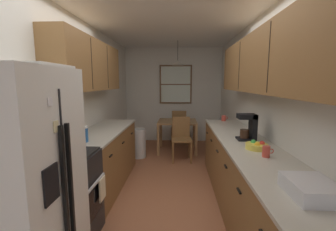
{
  "coord_description": "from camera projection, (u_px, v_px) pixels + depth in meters",
  "views": [
    {
      "loc": [
        0.17,
        -2.62,
        1.62
      ],
      "look_at": [
        -0.03,
        1.34,
        1.04
      ],
      "focal_mm": 24.21,
      "sensor_mm": 36.0,
      "label": 1
    }
  ],
  "objects": [
    {
      "name": "pendant_light",
      "position": [
        178.0,
        63.0,
        5.12
      ],
      "size": [
        0.3,
        0.3,
        0.54
      ],
      "color": "black"
    },
    {
      "name": "counter_right",
      "position": [
        246.0,
        178.0,
        2.8
      ],
      "size": [
        0.64,
        3.43,
        0.9
      ],
      "color": "brown",
      "rests_on": "ground"
    },
    {
      "name": "back_window",
      "position": [
        176.0,
        84.0,
        6.13
      ],
      "size": [
        0.87,
        0.05,
        1.04
      ],
      "color": "brown"
    },
    {
      "name": "stove_range",
      "position": [
        62.0,
        198.0,
        2.27
      ],
      "size": [
        0.66,
        0.64,
        1.1
      ],
      "color": "black",
      "rests_on": "ground"
    },
    {
      "name": "wall_right",
      "position": [
        254.0,
        105.0,
        3.57
      ],
      "size": [
        0.1,
        9.0,
        2.55
      ],
      "primitive_type": "cube",
      "color": "silver",
      "rests_on": "ground"
    },
    {
      "name": "dish_rack",
      "position": [
        312.0,
        189.0,
        1.44
      ],
      "size": [
        0.28,
        0.34,
        0.1
      ],
      "primitive_type": "cube",
      "color": "silver",
      "rests_on": "counter_right"
    },
    {
      "name": "upper_cabinets_right",
      "position": [
        266.0,
        62.0,
        2.54
      ],
      "size": [
        0.33,
        3.11,
        0.68
      ],
      "color": "brown"
    },
    {
      "name": "upper_cabinets_left",
      "position": [
        90.0,
        66.0,
        3.3
      ],
      "size": [
        0.33,
        2.02,
        0.72
      ],
      "color": "brown"
    },
    {
      "name": "trash_bin",
      "position": [
        139.0,
        143.0,
        4.91
      ],
      "size": [
        0.3,
        0.3,
        0.63
      ],
      "primitive_type": "cylinder",
      "color": "silver",
      "rests_on": "ground"
    },
    {
      "name": "dining_chair_near",
      "position": [
        181.0,
        136.0,
        4.74
      ],
      "size": [
        0.43,
        0.43,
        0.9
      ],
      "color": "brown",
      "rests_on": "ground"
    },
    {
      "name": "coffee_maker",
      "position": [
        249.0,
        126.0,
        2.84
      ],
      "size": [
        0.22,
        0.18,
        0.33
      ],
      "color": "black",
      "rests_on": "counter_right"
    },
    {
      "name": "dining_table",
      "position": [
        177.0,
        126.0,
        5.33
      ],
      "size": [
        0.89,
        0.8,
        0.73
      ],
      "color": "olive",
      "rests_on": "ground"
    },
    {
      "name": "mug_by_coffeemaker",
      "position": [
        266.0,
        152.0,
        2.2
      ],
      "size": [
        0.11,
        0.07,
        0.11
      ],
      "color": "#BF3F33",
      "rests_on": "counter_right"
    },
    {
      "name": "wall_left",
      "position": [
        86.0,
        104.0,
        3.7
      ],
      "size": [
        0.1,
        9.0,
        2.55
      ],
      "primitive_type": "cube",
      "color": "silver",
      "rests_on": "ground"
    },
    {
      "name": "mug_spare",
      "position": [
        224.0,
        118.0,
        4.27
      ],
      "size": [
        0.12,
        0.08,
        0.1
      ],
      "color": "#BF3F33",
      "rests_on": "counter_right"
    },
    {
      "name": "microwave_over_range",
      "position": [
        42.0,
        81.0,
        2.11
      ],
      "size": [
        0.39,
        0.6,
        0.3
      ],
      "color": "white"
    },
    {
      "name": "ground_plane",
      "position": [
        169.0,
        179.0,
        3.82
      ],
      "size": [
        12.0,
        12.0,
        0.0
      ],
      "primitive_type": "plane",
      "color": "#995B3D"
    },
    {
      "name": "ceiling_slab",
      "position": [
        169.0,
        18.0,
        3.44
      ],
      "size": [
        4.4,
        9.0,
        0.08
      ],
      "primitive_type": "cube",
      "color": "white"
    },
    {
      "name": "fruit_bowl",
      "position": [
        257.0,
        146.0,
        2.46
      ],
      "size": [
        0.24,
        0.24,
        0.09
      ],
      "color": "#E5D14C",
      "rests_on": "counter_right"
    },
    {
      "name": "storage_canister",
      "position": [
        83.0,
        134.0,
        2.75
      ],
      "size": [
        0.13,
        0.13,
        0.19
      ],
      "color": "#265999",
      "rests_on": "counter_left"
    },
    {
      "name": "counter_left",
      "position": [
        104.0,
        158.0,
        3.55
      ],
      "size": [
        0.64,
        1.94,
        0.9
      ],
      "color": "brown",
      "rests_on": "ground"
    },
    {
      "name": "dining_chair_far",
      "position": [
        179.0,
        125.0,
        5.94
      ],
      "size": [
        0.41,
        0.41,
        0.9
      ],
      "color": "brown",
      "rests_on": "ground"
    },
    {
      "name": "refrigerator",
      "position": [
        13.0,
        197.0,
        1.52
      ],
      "size": [
        0.75,
        0.72,
        1.72
      ],
      "color": "white",
      "rests_on": "ground"
    },
    {
      "name": "wall_back",
      "position": [
        173.0,
        95.0,
        6.25
      ],
      "size": [
        4.4,
        0.1,
        2.55
      ],
      "primitive_type": "cube",
      "color": "silver",
      "rests_on": "ground"
    },
    {
      "name": "dish_towel",
      "position": [
        102.0,
        189.0,
        2.41
      ],
      "size": [
        0.02,
        0.16,
        0.24
      ],
      "primitive_type": "cube",
      "color": "beige"
    }
  ]
}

